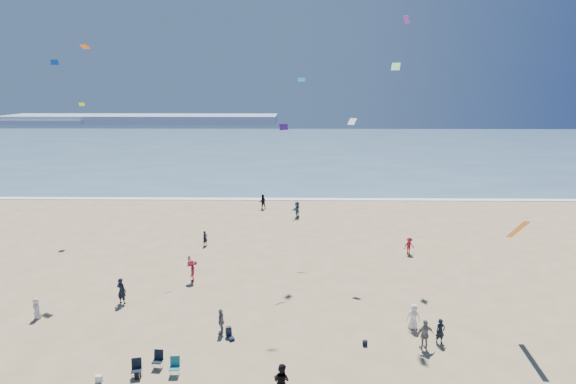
{
  "coord_description": "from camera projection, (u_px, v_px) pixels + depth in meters",
  "views": [
    {
      "loc": [
        2.33,
        -14.58,
        15.37
      ],
      "look_at": [
        2.0,
        8.0,
        9.95
      ],
      "focal_mm": 28.0,
      "sensor_mm": 36.0,
      "label": 1
    }
  ],
  "objects": [
    {
      "name": "standing_flyers",
      "position": [
        305.0,
        286.0,
        33.15
      ],
      "size": [
        28.87,
        48.09,
        1.95
      ],
      "color": "#335B8D",
      "rests_on": "ground"
    },
    {
      "name": "black_backpack",
      "position": [
        138.0,
        376.0,
        24.02
      ],
      "size": [
        0.3,
        0.22,
        0.38
      ],
      "primitive_type": "cube",
      "color": "black",
      "rests_on": "ground"
    },
    {
      "name": "seated_group",
      "position": [
        298.0,
        359.0,
        25.12
      ],
      "size": [
        19.76,
        23.62,
        0.84
      ],
      "color": "silver",
      "rests_on": "ground"
    },
    {
      "name": "chair_cluster",
      "position": [
        156.0,
        365.0,
        24.38
      ],
      "size": [
        2.67,
        1.48,
        1.0
      ],
      "color": "black",
      "rests_on": "ground"
    },
    {
      "name": "kites_aloft",
      "position": [
        406.0,
        110.0,
        26.27
      ],
      "size": [
        41.52,
        35.76,
        28.38
      ],
      "color": "#DD5707",
      "rests_on": "ground"
    },
    {
      "name": "navy_bag",
      "position": [
        365.0,
        343.0,
        27.07
      ],
      "size": [
        0.28,
        0.18,
        0.34
      ],
      "primitive_type": "cube",
      "color": "black",
      "rests_on": "ground"
    },
    {
      "name": "ocean",
      "position": [
        285.0,
        149.0,
        110.15
      ],
      "size": [
        220.0,
        100.0,
        0.06
      ],
      "primitive_type": "cube",
      "color": "#476B84",
      "rests_on": "ground"
    },
    {
      "name": "white_tote",
      "position": [
        99.0,
        379.0,
        23.74
      ],
      "size": [
        0.35,
        0.2,
        0.4
      ],
      "primitive_type": "cube",
      "color": "white",
      "rests_on": "ground"
    },
    {
      "name": "headland_near",
      "position": [
        39.0,
        121.0,
        179.38
      ],
      "size": [
        40.0,
        14.0,
        2.0
      ],
      "primitive_type": "cube",
      "color": "#7A8EA8",
      "rests_on": "ground"
    },
    {
      "name": "headland_far",
      "position": [
        142.0,
        119.0,
        183.54
      ],
      "size": [
        110.0,
        20.0,
        3.2
      ],
      "primitive_type": "cube",
      "color": "#7A8EA8",
      "rests_on": "ground"
    },
    {
      "name": "surf_line",
      "position": [
        277.0,
        199.0,
        61.53
      ],
      "size": [
        220.0,
        1.2,
        0.08
      ],
      "primitive_type": "cube",
      "color": "white",
      "rests_on": "ground"
    }
  ]
}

